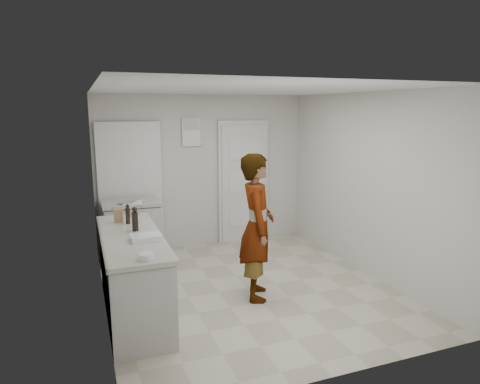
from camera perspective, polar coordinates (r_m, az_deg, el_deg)
name	(u,v)px	position (r m, az deg, el deg)	size (l,w,h in m)	color
ground	(247,288)	(5.66, 0.98, -12.66)	(4.00, 4.00, 0.00)	#ABA48F
room_shell	(194,186)	(7.10, -6.12, 0.86)	(4.00, 4.00, 4.00)	silver
main_counter	(133,278)	(4.99, -14.08, -11.03)	(0.64, 1.96, 0.93)	beige
side_counter	(132,233)	(6.66, -14.15, -5.38)	(0.84, 0.61, 0.93)	beige
person	(257,227)	(5.14, 2.28, -4.68)	(0.65, 0.42, 1.77)	silver
cake_mix_box	(119,216)	(5.36, -15.88, -3.07)	(0.10, 0.05, 0.17)	#9D754E
spice_jar	(131,214)	(5.62, -14.32, -2.80)	(0.05, 0.05, 0.08)	tan
oil_cruet_a	(135,219)	(4.94, -13.83, -3.57)	(0.07, 0.07, 0.28)	black
oil_cruet_b	(128,214)	(5.26, -14.74, -2.91)	(0.05, 0.05, 0.24)	black
baking_dish	(146,238)	(4.61, -12.39, -5.95)	(0.32, 0.23, 0.06)	silver
egg_bowl	(146,256)	(4.04, -12.39, -8.37)	(0.14, 0.14, 0.05)	silver
papers	(133,203)	(6.42, -14.12, -1.38)	(0.26, 0.34, 0.01)	white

